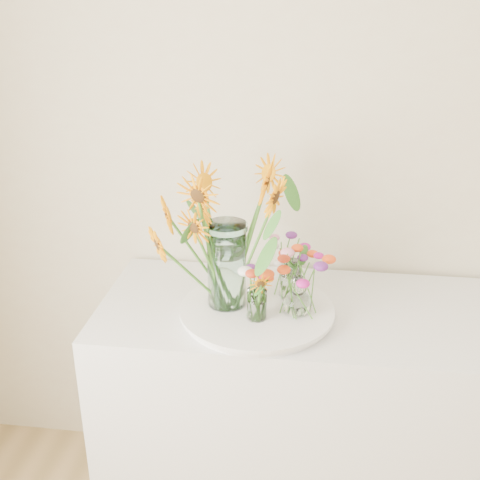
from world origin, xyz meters
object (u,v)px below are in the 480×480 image
at_px(tray, 257,313).
at_px(mason_jar, 227,265).
at_px(small_vase_c, 290,279).
at_px(small_vase_b, 298,296).
at_px(small_vase_a, 257,305).
at_px(counter, 306,419).

distance_m(tray, mason_jar, 0.18).
bearing_deg(small_vase_c, mason_jar, -156.83).
bearing_deg(small_vase_c, tray, -134.25).
bearing_deg(small_vase_b, small_vase_a, -158.31).
xyz_separation_m(small_vase_a, small_vase_b, (0.12, 0.05, 0.01)).
bearing_deg(small_vase_a, tray, 95.29).
bearing_deg(mason_jar, small_vase_b, -7.69).
bearing_deg(tray, small_vase_b, -6.26).
xyz_separation_m(tray, small_vase_b, (0.13, -0.01, 0.08)).
bearing_deg(small_vase_b, counter, 61.13).
height_order(small_vase_a, small_vase_b, small_vase_b).
distance_m(small_vase_b, small_vase_c, 0.12).
bearing_deg(tray, mason_jar, 170.49).
distance_m(tray, small_vase_c, 0.16).
distance_m(mason_jar, small_vase_b, 0.24).
distance_m(counter, tray, 0.50).
height_order(small_vase_a, small_vase_c, small_vase_c).
xyz_separation_m(mason_jar, small_vase_c, (0.20, 0.08, -0.08)).
distance_m(counter, small_vase_a, 0.57).
relative_size(mason_jar, small_vase_b, 2.18).
relative_size(counter, small_vase_a, 13.49).
bearing_deg(small_vase_c, counter, -22.40).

